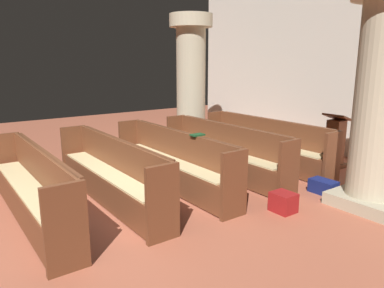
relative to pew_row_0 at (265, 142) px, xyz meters
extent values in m
plane|color=#AD5B42|center=(0.64, -4.02, -0.50)|extent=(19.20, 19.20, 0.00)
cube|color=silver|center=(0.64, 2.06, 1.75)|extent=(10.00, 0.16, 4.50)
cube|color=brown|center=(0.00, -0.02, -0.06)|extent=(3.02, 0.38, 0.05)
cube|color=brown|center=(0.00, 0.14, 0.20)|extent=(3.02, 0.04, 0.49)
cube|color=brown|center=(0.00, 0.19, 0.44)|extent=(2.90, 0.06, 0.02)
cube|color=brown|center=(-1.54, -0.02, -0.02)|extent=(0.06, 0.44, 0.94)
cube|color=brown|center=(1.54, -0.02, -0.02)|extent=(0.06, 0.44, 0.94)
cube|color=brown|center=(0.00, -0.20, -0.28)|extent=(3.02, 0.03, 0.39)
cube|color=#D1BC84|center=(0.00, -0.04, -0.03)|extent=(2.78, 0.32, 0.03)
cube|color=brown|center=(0.00, -1.14, -0.06)|extent=(3.02, 0.38, 0.05)
cube|color=brown|center=(0.00, -0.97, 0.20)|extent=(3.02, 0.04, 0.49)
cube|color=brown|center=(0.00, -0.93, 0.44)|extent=(2.90, 0.06, 0.02)
cube|color=brown|center=(-1.54, -1.14, -0.02)|extent=(0.06, 0.44, 0.94)
cube|color=brown|center=(1.54, -1.14, -0.02)|extent=(0.06, 0.44, 0.94)
cube|color=brown|center=(0.00, -1.32, -0.28)|extent=(3.02, 0.03, 0.39)
cube|color=#D1BC84|center=(0.00, -1.16, -0.03)|extent=(2.78, 0.32, 0.03)
cube|color=brown|center=(0.00, -2.26, -0.06)|extent=(3.02, 0.38, 0.05)
cube|color=brown|center=(0.00, -2.09, 0.20)|extent=(3.02, 0.04, 0.49)
cube|color=brown|center=(0.00, -2.05, 0.44)|extent=(2.90, 0.06, 0.02)
cube|color=brown|center=(-1.54, -2.26, -0.02)|extent=(0.06, 0.44, 0.94)
cube|color=brown|center=(1.54, -2.26, -0.02)|extent=(0.06, 0.44, 0.94)
cube|color=brown|center=(0.00, -2.44, -0.28)|extent=(3.02, 0.03, 0.39)
cube|color=#D1BC84|center=(0.00, -2.28, -0.03)|extent=(2.78, 0.32, 0.03)
cube|color=brown|center=(0.00, -3.38, -0.06)|extent=(3.02, 0.38, 0.05)
cube|color=brown|center=(0.00, -3.21, 0.20)|extent=(3.02, 0.04, 0.49)
cube|color=brown|center=(0.00, -3.17, 0.44)|extent=(2.90, 0.06, 0.02)
cube|color=brown|center=(-1.54, -3.38, -0.02)|extent=(0.06, 0.44, 0.94)
cube|color=brown|center=(1.54, -3.38, -0.02)|extent=(0.06, 0.44, 0.94)
cube|color=brown|center=(0.00, -3.56, -0.28)|extent=(3.02, 0.03, 0.39)
cube|color=#D1BC84|center=(0.00, -3.40, -0.03)|extent=(2.78, 0.32, 0.03)
cube|color=brown|center=(0.00, -4.50, -0.06)|extent=(3.02, 0.38, 0.05)
cube|color=brown|center=(0.00, -4.33, 0.20)|extent=(3.02, 0.05, 0.49)
cube|color=brown|center=(0.00, -4.29, 0.44)|extent=(2.90, 0.06, 0.02)
cube|color=brown|center=(-1.54, -4.50, -0.02)|extent=(0.06, 0.44, 0.94)
cube|color=brown|center=(1.54, -4.50, -0.02)|extent=(0.06, 0.44, 0.94)
cube|color=brown|center=(0.00, -4.68, -0.28)|extent=(3.02, 0.03, 0.39)
cube|color=#D1BC84|center=(0.00, -4.52, -0.03)|extent=(2.78, 0.32, 0.03)
cube|color=tan|center=(2.42, -0.35, -0.41)|extent=(0.96, 0.96, 0.18)
cylinder|color=#BCB293|center=(2.42, -0.35, 1.04)|extent=(0.71, 0.71, 2.70)
cube|color=tan|center=(-2.37, -0.14, -0.41)|extent=(0.96, 0.96, 0.18)
cylinder|color=#BCB293|center=(-2.37, -0.14, 1.04)|extent=(0.71, 0.71, 2.70)
cylinder|color=beige|center=(-2.37, -0.14, 2.54)|extent=(1.03, 1.03, 0.30)
cube|color=brown|center=(0.88, 1.09, -0.47)|extent=(0.45, 0.45, 0.06)
cube|color=brown|center=(0.88, 1.09, -0.02)|extent=(0.28, 0.28, 0.95)
cube|color=brown|center=(0.88, 1.09, 0.51)|extent=(0.48, 0.35, 0.15)
cube|color=#194723|center=(0.44, -2.05, 0.46)|extent=(0.14, 0.21, 0.02)
cube|color=maroon|center=(1.80, -1.55, -0.36)|extent=(0.33, 0.28, 0.28)
cube|color=navy|center=(1.69, -0.44, -0.38)|extent=(0.42, 0.26, 0.22)
camera|label=1|loc=(4.96, -5.45, 1.60)|focal=34.11mm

